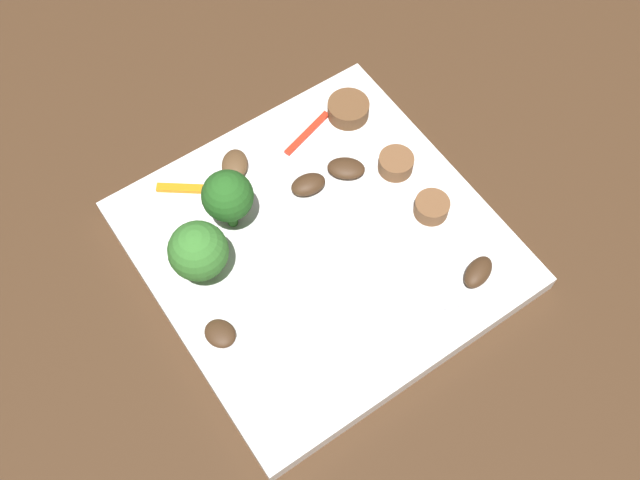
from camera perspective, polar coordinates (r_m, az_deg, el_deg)
ground_plane at (r=0.57m, az=0.00°, el=-0.78°), size 1.40×1.40×0.00m
plate at (r=0.56m, az=0.00°, el=-0.39°), size 0.25×0.25×0.02m
fork at (r=0.52m, az=0.68°, el=-7.03°), size 0.17×0.08×0.00m
broccoli_floret_0 at (r=0.54m, az=-7.16°, el=3.36°), size 0.04×0.04×0.06m
broccoli_floret_1 at (r=0.52m, az=-9.40°, el=-0.89°), size 0.04×0.04×0.06m
sausage_slice_0 at (r=0.62m, az=2.21°, el=10.08°), size 0.05×0.05×0.01m
sausage_slice_1 at (r=0.59m, az=5.89°, el=5.92°), size 0.04×0.04×0.01m
sausage_slice_2 at (r=0.57m, az=8.63°, el=2.53°), size 0.03×0.03×0.01m
mushroom_0 at (r=0.58m, az=-0.92°, el=4.32°), size 0.03×0.02×0.01m
mushroom_1 at (r=0.59m, az=-6.62°, el=5.82°), size 0.03×0.04×0.01m
mushroom_2 at (r=0.59m, az=2.03°, el=5.56°), size 0.04×0.03×0.01m
mushroom_3 at (r=0.53m, az=-7.74°, el=-7.19°), size 0.03×0.03×0.01m
mushroom_4 at (r=0.55m, az=12.15°, el=-2.44°), size 0.03×0.03×0.01m
pepper_strip_0 at (r=0.59m, az=-9.95°, el=3.94°), size 0.05×0.04×0.00m
pepper_strip_2 at (r=0.61m, az=-1.00°, el=8.28°), size 0.05×0.02×0.00m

